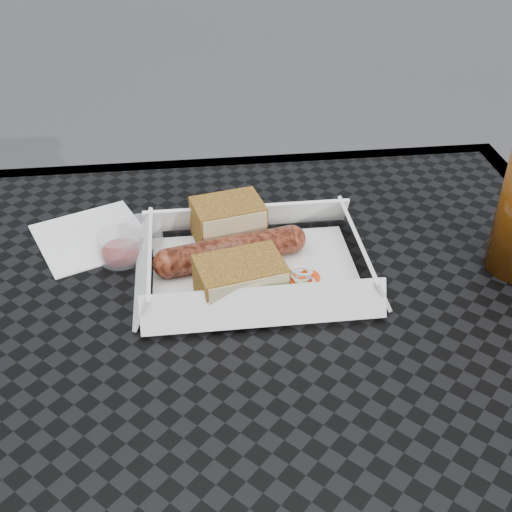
{
  "coord_description": "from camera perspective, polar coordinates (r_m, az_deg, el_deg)",
  "views": [
    {
      "loc": [
        -0.05,
        -0.43,
        1.17
      ],
      "look_at": [
        0.01,
        0.11,
        0.78
      ],
      "focal_mm": 45.0,
      "sensor_mm": 36.0,
      "label": 1
    }
  ],
  "objects": [
    {
      "name": "patio_table",
      "position": [
        0.66,
        -0.06,
        -13.2
      ],
      "size": [
        0.8,
        0.8,
        0.74
      ],
      "color": "black",
      "rests_on": "ground"
    },
    {
      "name": "veg_garnish",
      "position": [
        0.68,
        4.44,
        -2.44
      ],
      "size": [
        0.03,
        0.03,
        0.0
      ],
      "color": "#F73D0A",
      "rests_on": "food_tray"
    },
    {
      "name": "bratwurst",
      "position": [
        0.7,
        -2.21,
        0.45
      ],
      "size": [
        0.17,
        0.06,
        0.03
      ],
      "rotation": [
        0.0,
        0.0,
        0.21
      ],
      "color": "maroon",
      "rests_on": "food_tray"
    },
    {
      "name": "condiment_cup_empty",
      "position": [
        0.74,
        -10.2,
        1.76
      ],
      "size": [
        0.05,
        0.05,
        0.03
      ],
      "primitive_type": "cylinder",
      "color": "silver",
      "rests_on": "patio_table"
    },
    {
      "name": "bread_far",
      "position": [
        0.65,
        -1.39,
        -2.2
      ],
      "size": [
        0.1,
        0.07,
        0.04
      ],
      "primitive_type": "cube",
      "rotation": [
        0.0,
        0.0,
        0.21
      ],
      "color": "olive",
      "rests_on": "food_tray"
    },
    {
      "name": "napkin",
      "position": [
        0.78,
        -14.37,
        1.66
      ],
      "size": [
        0.16,
        0.16,
        0.0
      ],
      "primitive_type": "cube",
      "rotation": [
        0.0,
        0.0,
        0.4
      ],
      "color": "white",
      "rests_on": "patio_table"
    },
    {
      "name": "food_tray",
      "position": [
        0.7,
        -0.1,
        -1.39
      ],
      "size": [
        0.22,
        0.15,
        0.0
      ],
      "primitive_type": "cube",
      "color": "white",
      "rests_on": "patio_table"
    },
    {
      "name": "bread_near",
      "position": [
        0.73,
        -2.49,
        3.12
      ],
      "size": [
        0.09,
        0.07,
        0.05
      ],
      "primitive_type": "cube",
      "rotation": [
        0.0,
        0.0,
        0.21
      ],
      "color": "olive",
      "rests_on": "food_tray"
    },
    {
      "name": "condiment_cup_sauce",
      "position": [
        0.73,
        -11.97,
        0.81
      ],
      "size": [
        0.05,
        0.05,
        0.03
      ],
      "primitive_type": "cylinder",
      "color": "maroon",
      "rests_on": "patio_table"
    }
  ]
}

